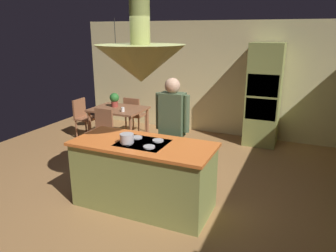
{
  "coord_description": "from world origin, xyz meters",
  "views": [
    {
      "loc": [
        1.87,
        -3.66,
        2.34
      ],
      "look_at": [
        0.1,
        0.4,
        1.0
      ],
      "focal_mm": 33.94,
      "sensor_mm": 36.0,
      "label": 1
    }
  ],
  "objects_px": {
    "oven_tower": "(264,95)",
    "chair_by_back_wall": "(134,113)",
    "chair_facing_island": "(101,128)",
    "cooking_pot_on_cooktop": "(127,138)",
    "chair_at_corner": "(84,115)",
    "potted_plant_on_table": "(114,99)",
    "person_at_island": "(172,126)",
    "kitchen_island": "(143,175)",
    "cup_on_table": "(123,109)",
    "dining_table": "(119,113)"
  },
  "relations": [
    {
      "from": "oven_tower",
      "to": "chair_by_back_wall",
      "type": "bearing_deg",
      "value": -169.92
    },
    {
      "from": "chair_by_back_wall",
      "to": "oven_tower",
      "type": "bearing_deg",
      "value": -169.92
    },
    {
      "from": "chair_facing_island",
      "to": "cooking_pot_on_cooktop",
      "type": "distance_m",
      "value": 2.27
    },
    {
      "from": "chair_at_corner",
      "to": "potted_plant_on_table",
      "type": "bearing_deg",
      "value": -83.72
    },
    {
      "from": "oven_tower",
      "to": "person_at_island",
      "type": "distance_m",
      "value": 2.73
    },
    {
      "from": "chair_facing_island",
      "to": "cooking_pot_on_cooktop",
      "type": "xyz_separation_m",
      "value": [
        1.54,
        -1.58,
        0.5
      ]
    },
    {
      "from": "oven_tower",
      "to": "potted_plant_on_table",
      "type": "distance_m",
      "value": 3.13
    },
    {
      "from": "chair_at_corner",
      "to": "cooking_pot_on_cooktop",
      "type": "height_order",
      "value": "cooking_pot_on_cooktop"
    },
    {
      "from": "chair_facing_island",
      "to": "chair_at_corner",
      "type": "distance_m",
      "value": 1.13
    },
    {
      "from": "kitchen_island",
      "to": "person_at_island",
      "type": "xyz_separation_m",
      "value": [
        0.13,
        0.69,
        0.51
      ]
    },
    {
      "from": "kitchen_island",
      "to": "chair_facing_island",
      "type": "xyz_separation_m",
      "value": [
        -1.7,
        1.45,
        0.04
      ]
    },
    {
      "from": "oven_tower",
      "to": "chair_by_back_wall",
      "type": "height_order",
      "value": "oven_tower"
    },
    {
      "from": "kitchen_island",
      "to": "potted_plant_on_table",
      "type": "relative_size",
      "value": 6.32
    },
    {
      "from": "oven_tower",
      "to": "cup_on_table",
      "type": "bearing_deg",
      "value": -152.13
    },
    {
      "from": "kitchen_island",
      "to": "chair_at_corner",
      "type": "xyz_separation_m",
      "value": [
        -2.63,
        2.1,
        0.04
      ]
    },
    {
      "from": "oven_tower",
      "to": "cup_on_table",
      "type": "distance_m",
      "value": 2.91
    },
    {
      "from": "cooking_pot_on_cooktop",
      "to": "chair_facing_island",
      "type": "bearing_deg",
      "value": 134.18
    },
    {
      "from": "person_at_island",
      "to": "chair_at_corner",
      "type": "xyz_separation_m",
      "value": [
        -2.76,
        1.41,
        -0.47
      ]
    },
    {
      "from": "chair_facing_island",
      "to": "chair_at_corner",
      "type": "bearing_deg",
      "value": 145.32
    },
    {
      "from": "oven_tower",
      "to": "potted_plant_on_table",
      "type": "xyz_separation_m",
      "value": [
        -2.95,
        -1.06,
        -0.13
      ]
    },
    {
      "from": "kitchen_island",
      "to": "potted_plant_on_table",
      "type": "height_order",
      "value": "potted_plant_on_table"
    },
    {
      "from": "kitchen_island",
      "to": "cooking_pot_on_cooktop",
      "type": "xyz_separation_m",
      "value": [
        -0.16,
        -0.13,
        0.54
      ]
    },
    {
      "from": "chair_at_corner",
      "to": "cooking_pot_on_cooktop",
      "type": "xyz_separation_m",
      "value": [
        2.47,
        -2.23,
        0.5
      ]
    },
    {
      "from": "chair_at_corner",
      "to": "cup_on_table",
      "type": "xyz_separation_m",
      "value": [
        1.17,
        -0.21,
        0.3
      ]
    },
    {
      "from": "cup_on_table",
      "to": "cooking_pot_on_cooktop",
      "type": "relative_size",
      "value": 0.5
    },
    {
      "from": "oven_tower",
      "to": "cooking_pot_on_cooktop",
      "type": "bearing_deg",
      "value": -110.48
    },
    {
      "from": "oven_tower",
      "to": "chair_at_corner",
      "type": "height_order",
      "value": "oven_tower"
    },
    {
      "from": "chair_by_back_wall",
      "to": "potted_plant_on_table",
      "type": "relative_size",
      "value": 2.9
    },
    {
      "from": "oven_tower",
      "to": "dining_table",
      "type": "bearing_deg",
      "value": -157.79
    },
    {
      "from": "dining_table",
      "to": "chair_facing_island",
      "type": "bearing_deg",
      "value": -90.0
    },
    {
      "from": "person_at_island",
      "to": "chair_by_back_wall",
      "type": "distance_m",
      "value": 2.79
    },
    {
      "from": "kitchen_island",
      "to": "dining_table",
      "type": "distance_m",
      "value": 2.71
    },
    {
      "from": "dining_table",
      "to": "cooking_pot_on_cooktop",
      "type": "height_order",
      "value": "cooking_pot_on_cooktop"
    },
    {
      "from": "chair_by_back_wall",
      "to": "chair_at_corner",
      "type": "distance_m",
      "value": 1.13
    },
    {
      "from": "chair_at_corner",
      "to": "kitchen_island",
      "type": "bearing_deg",
      "value": -128.58
    },
    {
      "from": "potted_plant_on_table",
      "to": "cooking_pot_on_cooktop",
      "type": "xyz_separation_m",
      "value": [
        1.69,
        -2.32,
        0.08
      ]
    },
    {
      "from": "oven_tower",
      "to": "person_at_island",
      "type": "height_order",
      "value": "oven_tower"
    },
    {
      "from": "chair_at_corner",
      "to": "cup_on_table",
      "type": "bearing_deg",
      "value": -100.27
    },
    {
      "from": "person_at_island",
      "to": "chair_at_corner",
      "type": "relative_size",
      "value": 1.94
    },
    {
      "from": "chair_facing_island",
      "to": "chair_at_corner",
      "type": "xyz_separation_m",
      "value": [
        -0.93,
        0.65,
        0.0
      ]
    },
    {
      "from": "chair_by_back_wall",
      "to": "person_at_island",
      "type": "bearing_deg",
      "value": 131.68
    },
    {
      "from": "kitchen_island",
      "to": "chair_facing_island",
      "type": "distance_m",
      "value": 2.24
    },
    {
      "from": "kitchen_island",
      "to": "chair_at_corner",
      "type": "distance_m",
      "value": 3.37
    },
    {
      "from": "chair_at_corner",
      "to": "cooking_pot_on_cooktop",
      "type": "bearing_deg",
      "value": -132.05
    },
    {
      "from": "potted_plant_on_table",
      "to": "cup_on_table",
      "type": "relative_size",
      "value": 3.33
    },
    {
      "from": "dining_table",
      "to": "cup_on_table",
      "type": "height_order",
      "value": "cup_on_table"
    },
    {
      "from": "oven_tower",
      "to": "chair_at_corner",
      "type": "bearing_deg",
      "value": -162.97
    },
    {
      "from": "cup_on_table",
      "to": "chair_facing_island",
      "type": "bearing_deg",
      "value": -118.76
    },
    {
      "from": "dining_table",
      "to": "cup_on_table",
      "type": "distance_m",
      "value": 0.35
    },
    {
      "from": "dining_table",
      "to": "person_at_island",
      "type": "distance_m",
      "value": 2.33
    }
  ]
}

